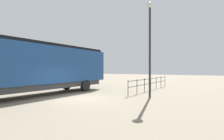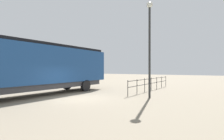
% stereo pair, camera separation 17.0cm
% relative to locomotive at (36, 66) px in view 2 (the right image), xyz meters
% --- Properties ---
extents(ground_plane, '(120.00, 120.00, 0.00)m').
position_rel_locomotive_xyz_m(ground_plane, '(3.82, 0.94, -2.36)').
color(ground_plane, gray).
extents(locomotive, '(2.89, 15.56, 4.22)m').
position_rel_locomotive_xyz_m(locomotive, '(0.00, 0.00, 0.00)').
color(locomotive, navy).
rests_on(locomotive, ground_plane).
extents(lamp_post, '(0.45, 0.45, 7.11)m').
position_rel_locomotive_xyz_m(lamp_post, '(7.97, 4.02, 2.24)').
color(lamp_post, '#2D2D2D').
rests_on(lamp_post, ground_plane).
extents(platform_fence, '(0.05, 9.95, 1.27)m').
position_rel_locomotive_xyz_m(platform_fence, '(6.30, 8.70, -1.55)').
color(platform_fence, black).
rests_on(platform_fence, ground_plane).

